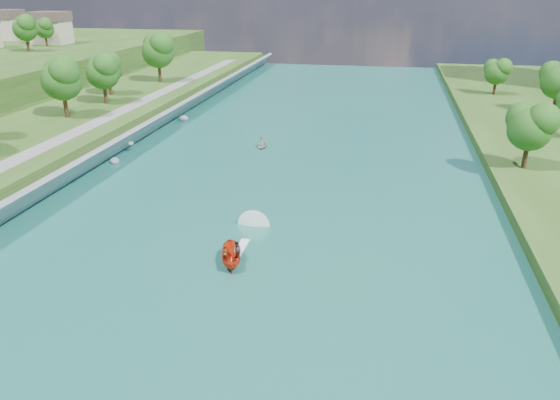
# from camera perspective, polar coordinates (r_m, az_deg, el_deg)

# --- Properties ---
(ground) EXTENTS (260.00, 260.00, 0.00)m
(ground) POSITION_cam_1_polar(r_m,az_deg,el_deg) (47.17, -7.10, -9.74)
(ground) COLOR #2D5119
(ground) RESTS_ON ground
(river_water) EXTENTS (55.00, 240.00, 0.10)m
(river_water) POSITION_cam_1_polar(r_m,az_deg,el_deg) (64.38, -1.66, -0.60)
(river_water) COLOR #19615C
(river_water) RESTS_ON ground
(ridge_west) EXTENTS (60.00, 120.00, 9.00)m
(ridge_west) POSITION_cam_1_polar(r_m,az_deg,el_deg) (165.21, -25.05, 12.80)
(ridge_west) COLOR #2D5119
(ridge_west) RESTS_ON ground
(riprap_bank) EXTENTS (4.03, 236.00, 4.05)m
(riprap_bank) POSITION_cam_1_polar(r_m,az_deg,el_deg) (73.17, -21.94, 2.03)
(riprap_bank) COLOR slate
(riprap_bank) RESTS_ON ground
(riverside_path) EXTENTS (3.00, 200.00, 0.10)m
(riverside_path) POSITION_cam_1_polar(r_m,az_deg,el_deg) (76.89, -26.08, 3.66)
(riverside_path) COLOR gray
(riverside_path) RESTS_ON berm_west
(ridge_houses) EXTENTS (29.50, 29.50, 8.40)m
(ridge_houses) POSITION_cam_1_polar(r_m,az_deg,el_deg) (172.03, -26.29, 15.86)
(ridge_houses) COLOR beige
(ridge_houses) RESTS_ON ridge_west
(trees_ridge) EXTENTS (14.04, 43.75, 10.16)m
(trees_ridge) POSITION_cam_1_polar(r_m,az_deg,el_deg) (154.49, -25.75, 15.62)
(trees_ridge) COLOR #245416
(trees_ridge) RESTS_ON ridge_west
(motorboat) EXTENTS (3.60, 19.24, 2.10)m
(motorboat) POSITION_cam_1_polar(r_m,az_deg,el_deg) (52.03, -4.77, -5.34)
(motorboat) COLOR red
(motorboat) RESTS_ON river_water
(raft) EXTENTS (2.63, 3.47, 1.66)m
(raft) POSITION_cam_1_polar(r_m,az_deg,el_deg) (87.40, -1.93, 5.76)
(raft) COLOR #9A9CA2
(raft) RESTS_ON river_water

